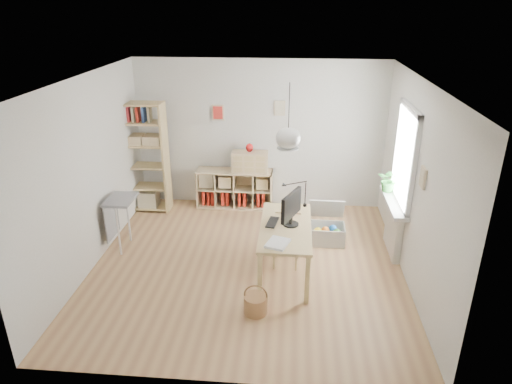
# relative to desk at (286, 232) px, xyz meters

# --- Properties ---
(ground) EXTENTS (4.50, 4.50, 0.00)m
(ground) POSITION_rel_desk_xyz_m (-0.55, 0.15, -0.66)
(ground) COLOR tan
(ground) RESTS_ON ground
(room_shell) EXTENTS (4.50, 4.50, 4.50)m
(room_shell) POSITION_rel_desk_xyz_m (-0.00, 0.00, 1.34)
(room_shell) COLOR silver
(room_shell) RESTS_ON ground
(window_unit) EXTENTS (0.07, 1.16, 1.46)m
(window_unit) POSITION_rel_desk_xyz_m (1.68, 0.75, 0.89)
(window_unit) COLOR white
(window_unit) RESTS_ON ground
(radiator) EXTENTS (0.10, 0.80, 0.80)m
(radiator) POSITION_rel_desk_xyz_m (1.64, 0.75, -0.26)
(radiator) COLOR silver
(radiator) RESTS_ON ground
(windowsill) EXTENTS (0.22, 1.20, 0.06)m
(windowsill) POSITION_rel_desk_xyz_m (1.59, 0.75, 0.17)
(windowsill) COLOR white
(windowsill) RESTS_ON radiator
(desk) EXTENTS (0.70, 1.50, 0.75)m
(desk) POSITION_rel_desk_xyz_m (0.00, 0.00, 0.00)
(desk) COLOR #D2B779
(desk) RESTS_ON ground
(cube_shelf) EXTENTS (1.40, 0.38, 0.72)m
(cube_shelf) POSITION_rel_desk_xyz_m (-1.02, 2.23, -0.36)
(cube_shelf) COLOR beige
(cube_shelf) RESTS_ON ground
(tall_bookshelf) EXTENTS (0.80, 0.38, 2.00)m
(tall_bookshelf) POSITION_rel_desk_xyz_m (-2.59, 1.95, 0.43)
(tall_bookshelf) COLOR #D2B779
(tall_bookshelf) RESTS_ON ground
(side_table) EXTENTS (0.40, 0.55, 0.85)m
(side_table) POSITION_rel_desk_xyz_m (-2.59, 0.50, 0.01)
(side_table) COLOR #939396
(side_table) RESTS_ON ground
(chair) EXTENTS (0.40, 0.40, 0.77)m
(chair) POSITION_rel_desk_xyz_m (0.02, 0.28, -0.22)
(chair) COLOR #939396
(chair) RESTS_ON ground
(wicker_basket) EXTENTS (0.30, 0.29, 0.41)m
(wicker_basket) POSITION_rel_desk_xyz_m (-0.33, -0.95, -0.52)
(wicker_basket) COLOR olive
(wicker_basket) RESTS_ON ground
(storage_chest) EXTENTS (0.59, 0.67, 0.62)m
(storage_chest) POSITION_rel_desk_xyz_m (0.65, 1.00, -0.46)
(storage_chest) COLOR silver
(storage_chest) RESTS_ON ground
(monitor) EXTENTS (0.26, 0.52, 0.48)m
(monitor) POSITION_rel_desk_xyz_m (0.07, 0.04, 0.36)
(monitor) COLOR black
(monitor) RESTS_ON desk
(keyboard) EXTENTS (0.18, 0.36, 0.02)m
(keyboard) POSITION_rel_desk_xyz_m (-0.19, 0.08, 0.10)
(keyboard) COLOR black
(keyboard) RESTS_ON desk
(task_lamp) EXTENTS (0.38, 0.14, 0.41)m
(task_lamp) POSITION_rel_desk_xyz_m (0.08, 0.62, 0.37)
(task_lamp) COLOR black
(task_lamp) RESTS_ON desk
(yarn_ball) EXTENTS (0.14, 0.14, 0.14)m
(yarn_ball) POSITION_rel_desk_xyz_m (0.10, 0.38, 0.16)
(yarn_ball) COLOR #490917
(yarn_ball) RESTS_ON desk
(paper_tray) EXTENTS (0.34, 0.38, 0.03)m
(paper_tray) POSITION_rel_desk_xyz_m (-0.09, -0.52, 0.11)
(paper_tray) COLOR white
(paper_tray) RESTS_ON desk
(drawer_chest) EXTENTS (0.65, 0.30, 0.37)m
(drawer_chest) POSITION_rel_desk_xyz_m (-0.71, 2.19, 0.25)
(drawer_chest) COLOR beige
(drawer_chest) RESTS_ON cube_shelf
(red_vase) EXTENTS (0.13, 0.13, 0.16)m
(red_vase) POSITION_rel_desk_xyz_m (-0.72, 2.19, 0.51)
(red_vase) COLOR maroon
(red_vase) RESTS_ON drawer_chest
(potted_plant) EXTENTS (0.42, 0.40, 0.38)m
(potted_plant) POSITION_rel_desk_xyz_m (1.57, 1.10, 0.39)
(potted_plant) COLOR #2B732D
(potted_plant) RESTS_ON windowsill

